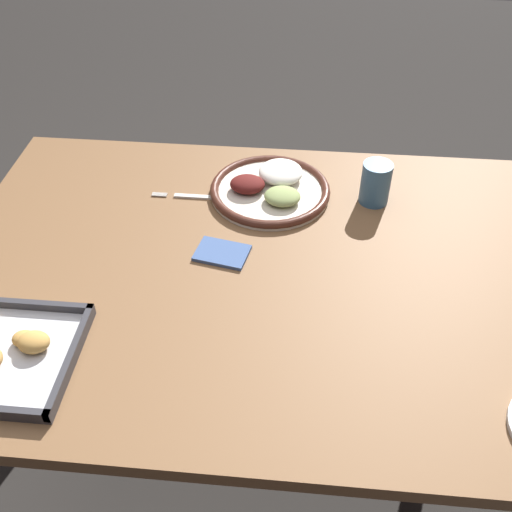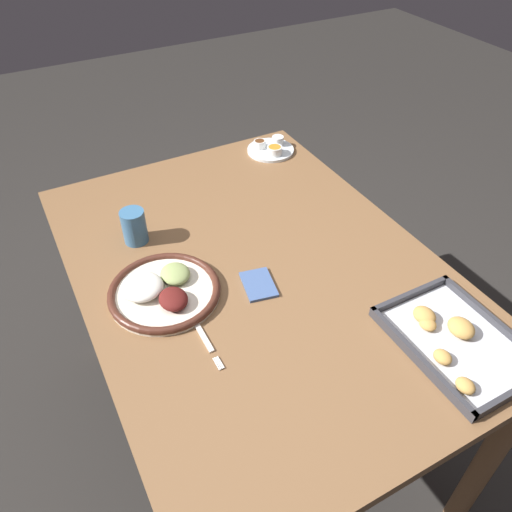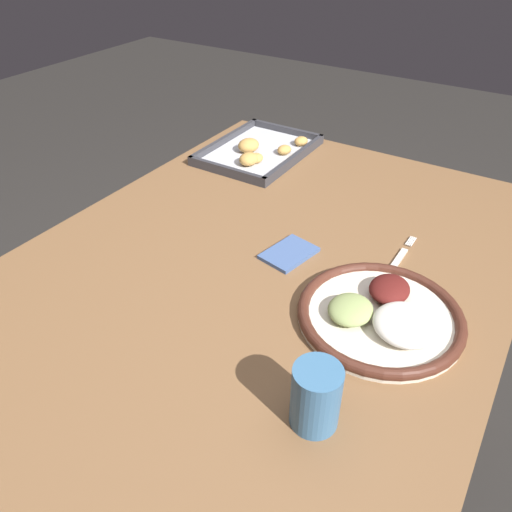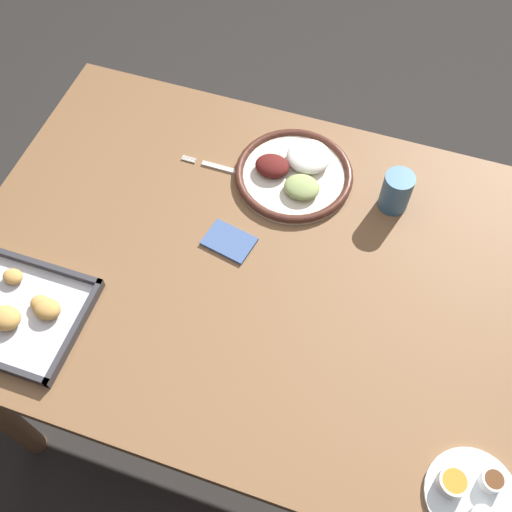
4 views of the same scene
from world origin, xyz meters
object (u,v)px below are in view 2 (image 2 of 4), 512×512
at_px(dinner_plate, 163,290).
at_px(napkin, 259,284).
at_px(saucer_plate, 271,148).
at_px(baking_tray, 454,339).
at_px(fork, 202,334).
at_px(drinking_cup, 134,227).

xyz_separation_m(dinner_plate, napkin, (0.08, 0.22, -0.01)).
bearing_deg(saucer_plate, baking_tray, -3.77).
height_order(baking_tray, napkin, baking_tray).
bearing_deg(baking_tray, napkin, -140.86).
bearing_deg(dinner_plate, saucer_plate, 130.17).
height_order(fork, saucer_plate, saucer_plate).
relative_size(dinner_plate, saucer_plate, 1.69).
relative_size(dinner_plate, baking_tray, 0.86).
distance_m(dinner_plate, baking_tray, 0.69).
bearing_deg(fork, drinking_cup, -176.10).
bearing_deg(saucer_plate, drinking_cup, -65.90).
height_order(dinner_plate, baking_tray, dinner_plate).
bearing_deg(drinking_cup, saucer_plate, 114.10).
xyz_separation_m(saucer_plate, drinking_cup, (0.26, -0.58, 0.04)).
bearing_deg(dinner_plate, drinking_cup, 178.09).
relative_size(fork, baking_tray, 0.60).
bearing_deg(napkin, baking_tray, 39.14).
relative_size(fork, napkin, 1.64).
bearing_deg(napkin, dinner_plate, -110.56).
height_order(fork, baking_tray, baking_tray).
height_order(dinner_plate, napkin, dinner_plate).
bearing_deg(dinner_plate, baking_tray, 49.19).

